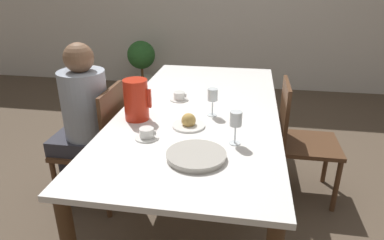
% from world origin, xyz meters
% --- Properties ---
extents(ground_plane, '(20.00, 20.00, 0.00)m').
position_xyz_m(ground_plane, '(0.00, 0.00, 0.00)').
color(ground_plane, brown).
extents(dining_table, '(1.02, 2.15, 0.73)m').
position_xyz_m(dining_table, '(0.00, 0.00, 0.65)').
color(dining_table, white).
rests_on(dining_table, ground_plane).
extents(chair_person_side, '(0.42, 0.42, 0.87)m').
position_xyz_m(chair_person_side, '(-0.70, -0.12, 0.46)').
color(chair_person_side, '#51331E').
rests_on(chair_person_side, ground_plane).
extents(chair_opposite, '(0.42, 0.42, 0.87)m').
position_xyz_m(chair_opposite, '(0.70, 0.20, 0.46)').
color(chair_opposite, '#51331E').
rests_on(chair_opposite, ground_plane).
extents(person_seated, '(0.39, 0.41, 1.16)m').
position_xyz_m(person_seated, '(-0.78, -0.13, 0.69)').
color(person_seated, '#33333D').
rests_on(person_seated, ground_plane).
extents(red_pitcher, '(0.17, 0.15, 0.25)m').
position_xyz_m(red_pitcher, '(-0.35, -0.24, 0.85)').
color(red_pitcher, red).
rests_on(red_pitcher, dining_table).
extents(wine_glass_water, '(0.06, 0.06, 0.18)m').
position_xyz_m(wine_glass_water, '(0.09, -0.12, 0.86)').
color(wine_glass_water, white).
rests_on(wine_glass_water, dining_table).
extents(wine_glass_juice, '(0.06, 0.06, 0.18)m').
position_xyz_m(wine_glass_juice, '(0.25, -0.48, 0.86)').
color(wine_glass_juice, white).
rests_on(wine_glass_juice, dining_table).
extents(teacup_near_person, '(0.13, 0.13, 0.06)m').
position_xyz_m(teacup_near_person, '(-0.22, -0.49, 0.75)').
color(teacup_near_person, white).
rests_on(teacup_near_person, dining_table).
extents(teacup_across, '(0.13, 0.13, 0.06)m').
position_xyz_m(teacup_across, '(-0.17, 0.13, 0.75)').
color(teacup_across, white).
rests_on(teacup_across, dining_table).
extents(serving_tray, '(0.29, 0.29, 0.03)m').
position_xyz_m(serving_tray, '(0.08, -0.67, 0.74)').
color(serving_tray, '#B7B2A8').
rests_on(serving_tray, dining_table).
extents(bread_plate, '(0.19, 0.19, 0.08)m').
position_xyz_m(bread_plate, '(-0.02, -0.31, 0.75)').
color(bread_plate, white).
rests_on(bread_plate, dining_table).
extents(potted_plant, '(0.38, 0.38, 0.70)m').
position_xyz_m(potted_plant, '(-1.17, 2.40, 0.41)').
color(potted_plant, beige).
rests_on(potted_plant, ground_plane).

